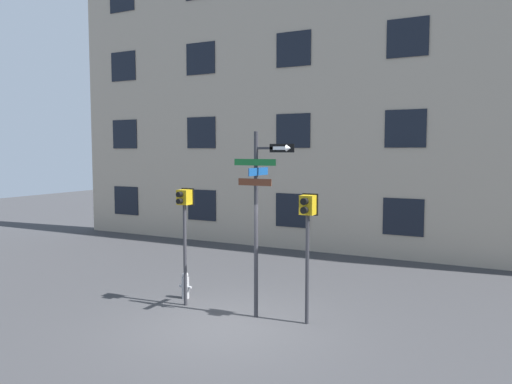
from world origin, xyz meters
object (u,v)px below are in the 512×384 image
at_px(pedestrian_signal_left, 184,216).
at_px(pedestrian_signal_right, 307,223).
at_px(street_sign_pole, 259,207).
at_px(fire_hydrant, 185,286).

bearing_deg(pedestrian_signal_left, pedestrian_signal_right, 2.55).
bearing_deg(street_sign_pole, pedestrian_signal_right, 6.04).
xyz_separation_m(pedestrian_signal_left, fire_hydrant, (-0.33, 0.46, -1.81)).
bearing_deg(pedestrian_signal_left, fire_hydrant, 125.17).
height_order(pedestrian_signal_left, pedestrian_signal_right, pedestrian_signal_left).
bearing_deg(fire_hydrant, pedestrian_signal_left, -54.83).
bearing_deg(fire_hydrant, pedestrian_signal_right, -5.57).
relative_size(pedestrian_signal_left, pedestrian_signal_right, 1.01).
distance_m(street_sign_pole, pedestrian_signal_right, 1.12).
distance_m(pedestrian_signal_left, fire_hydrant, 1.90).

